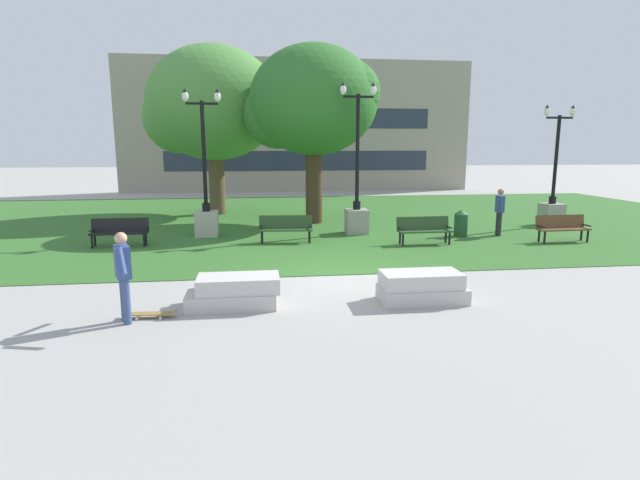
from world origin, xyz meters
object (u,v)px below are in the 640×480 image
object	(u,v)px
park_bench_far_right	(286,227)
lamp_post_center	(552,201)
concrete_block_center	(235,292)
lamp_post_right	(357,204)
park_bench_near_left	(424,229)
park_bench_far_left	(562,227)
trash_bin	(461,223)
person_skateboarder	(123,272)
park_bench_near_right	(120,230)
concrete_block_left	(422,287)
lamp_post_left	(206,207)
person_bystander_near_lawn	(500,209)
skateboard	(150,314)

from	to	relation	value
park_bench_far_right	lamp_post_center	distance (m)	11.32
concrete_block_center	lamp_post_right	xyz separation A→B (m)	(4.20, 8.19, 0.81)
park_bench_near_left	park_bench_far_right	xyz separation A→B (m)	(-4.55, 0.90, 0.00)
park_bench_far_left	trash_bin	size ratio (longest dim) A/B	1.89
person_skateboarder	park_bench_far_left	world-z (taller)	person_skateboarder
park_bench_far_left	lamp_post_center	distance (m)	3.82
park_bench_near_right	lamp_post_center	size ratio (longest dim) A/B	0.38
concrete_block_left	park_bench_near_left	world-z (taller)	park_bench_near_left
park_bench_near_right	park_bench_far_right	size ratio (longest dim) A/B	0.99
lamp_post_left	lamp_post_right	distance (m)	5.51
person_skateboarder	person_bystander_near_lawn	bearing A→B (deg)	34.60
concrete_block_left	lamp_post_left	world-z (taller)	lamp_post_left
lamp_post_right	person_bystander_near_lawn	size ratio (longest dim) A/B	3.19
person_skateboarder	lamp_post_right	bearing A→B (deg)	55.22
concrete_block_left	trash_bin	bearing A→B (deg)	61.63
person_skateboarder	lamp_post_left	world-z (taller)	lamp_post_left
park_bench_far_left	lamp_post_center	world-z (taller)	lamp_post_center
concrete_block_left	lamp_post_right	size ratio (longest dim) A/B	0.33
park_bench_near_left	park_bench_far_right	bearing A→B (deg)	168.87
park_bench_near_right	trash_bin	xyz separation A→B (m)	(11.79, 0.35, -0.04)
concrete_block_center	trash_bin	bearing A→B (deg)	42.25
person_skateboarder	lamp_post_center	size ratio (longest dim) A/B	0.35
person_skateboarder	park_bench_near_right	distance (m)	7.73
concrete_block_left	park_bench_far_left	size ratio (longest dim) A/B	0.99
concrete_block_center	person_skateboarder	bearing A→B (deg)	-160.67
concrete_block_center	park_bench_near_left	distance (m)	8.39
person_skateboarder	lamp_post_left	size ratio (longest dim) A/B	0.33
park_bench_near_right	person_bystander_near_lawn	xyz separation A→B (m)	(13.21, 0.28, 0.44)
skateboard	park_bench_near_left	bearing A→B (deg)	39.89
lamp_post_left	park_bench_far_right	bearing A→B (deg)	-29.76
concrete_block_left	lamp_post_left	distance (m)	10.00
concrete_block_center	park_bench_near_right	xyz separation A→B (m)	(-3.96, 6.77, 0.23)
lamp_post_center	lamp_post_right	distance (m)	8.38
concrete_block_left	person_bystander_near_lawn	world-z (taller)	person_bystander_near_lawn
park_bench_far_left	lamp_post_right	world-z (taller)	lamp_post_right
concrete_block_left	concrete_block_center	bearing A→B (deg)	177.58
concrete_block_left	park_bench_far_left	bearing A→B (deg)	39.99
park_bench_near_left	skateboard	bearing A→B (deg)	-140.11
trash_bin	park_bench_far_right	bearing A→B (deg)	-176.69
park_bench_far_left	trash_bin	bearing A→B (deg)	153.78
trash_bin	lamp_post_left	bearing A→B (deg)	172.42
lamp_post_right	trash_bin	xyz separation A→B (m)	(3.63, -1.07, -0.61)
park_bench_near_right	lamp_post_center	xyz separation A→B (m)	(16.50, 2.26, 0.47)
skateboard	trash_bin	size ratio (longest dim) A/B	1.07
person_skateboarder	person_bystander_near_lawn	size ratio (longest dim) A/B	1.00
park_bench_far_right	trash_bin	world-z (taller)	trash_bin
park_bench_far_right	lamp_post_right	xyz separation A→B (m)	(2.74, 1.44, 0.58)
lamp_post_left	trash_bin	xyz separation A→B (m)	(9.15, -1.22, -0.56)
lamp_post_right	concrete_block_left	bearing A→B (deg)	-92.03
person_bystander_near_lawn	park_bench_far_left	bearing A→B (deg)	-41.77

